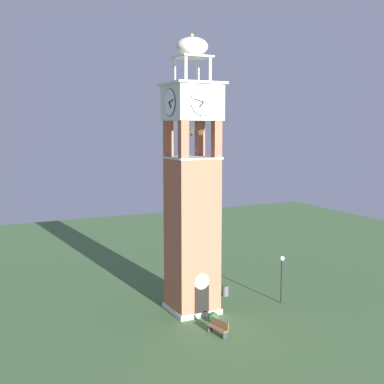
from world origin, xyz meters
TOP-DOWN VIEW (x-y plane):
  - ground at (0.00, 0.00)m, footprint 80.00×80.00m
  - clock_tower at (-0.00, -0.00)m, footprint 3.65×3.65m
  - park_bench at (-0.42, -4.62)m, footprint 0.79×1.66m
  - lamp_post at (6.68, -1.56)m, footprint 0.36×0.36m
  - trash_bin at (3.74, 1.73)m, footprint 0.52×0.52m
  - shrub_near_entry at (0.28, -2.68)m, footprint 0.72×0.72m

SIDE VIEW (x-z plane):
  - ground at x=0.00m, z-range 0.00..0.00m
  - shrub_near_entry at x=0.28m, z-range 0.00..0.71m
  - trash_bin at x=3.74m, z-range 0.00..0.80m
  - park_bench at x=-0.42m, z-range 0.01..0.96m
  - lamp_post at x=6.68m, z-range 0.72..4.32m
  - clock_tower at x=0.00m, z-range -1.63..17.70m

